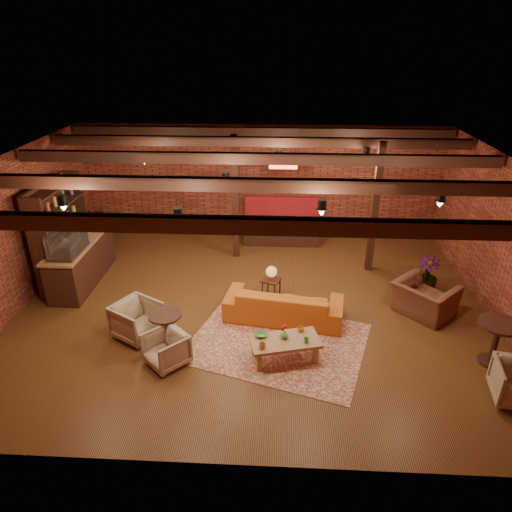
# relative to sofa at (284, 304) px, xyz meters

# --- Properties ---
(floor) EXTENTS (10.00, 10.00, 0.00)m
(floor) POSITION_rel_sofa_xyz_m (-0.67, 0.34, -0.35)
(floor) COLOR #361F0D
(floor) RESTS_ON ground
(ceiling) EXTENTS (10.00, 8.00, 0.02)m
(ceiling) POSITION_rel_sofa_xyz_m (-0.67, 0.34, 2.85)
(ceiling) COLOR black
(ceiling) RESTS_ON wall_back
(wall_back) EXTENTS (10.00, 0.02, 3.20)m
(wall_back) POSITION_rel_sofa_xyz_m (-0.67, 4.34, 1.25)
(wall_back) COLOR maroon
(wall_back) RESTS_ON ground
(wall_front) EXTENTS (10.00, 0.02, 3.20)m
(wall_front) POSITION_rel_sofa_xyz_m (-0.67, -3.66, 1.25)
(wall_front) COLOR maroon
(wall_front) RESTS_ON ground
(wall_left) EXTENTS (0.02, 8.00, 3.20)m
(wall_left) POSITION_rel_sofa_xyz_m (-5.67, 0.34, 1.25)
(wall_left) COLOR maroon
(wall_left) RESTS_ON ground
(wall_right) EXTENTS (0.02, 8.00, 3.20)m
(wall_right) POSITION_rel_sofa_xyz_m (4.33, 0.34, 1.25)
(wall_right) COLOR maroon
(wall_right) RESTS_ON ground
(ceiling_beams) EXTENTS (9.80, 6.40, 0.22)m
(ceiling_beams) POSITION_rel_sofa_xyz_m (-0.67, 0.34, 2.73)
(ceiling_beams) COLOR black
(ceiling_beams) RESTS_ON ceiling
(ceiling_pipe) EXTENTS (9.60, 0.12, 0.12)m
(ceiling_pipe) POSITION_rel_sofa_xyz_m (-0.67, 1.94, 2.50)
(ceiling_pipe) COLOR black
(ceiling_pipe) RESTS_ON ceiling
(post_left) EXTENTS (0.16, 0.16, 3.20)m
(post_left) POSITION_rel_sofa_xyz_m (-1.27, 2.94, 1.25)
(post_left) COLOR black
(post_left) RESTS_ON ground
(post_right) EXTENTS (0.16, 0.16, 3.20)m
(post_right) POSITION_rel_sofa_xyz_m (2.13, 2.34, 1.25)
(post_right) COLOR black
(post_right) RESTS_ON ground
(service_counter) EXTENTS (0.80, 2.50, 1.60)m
(service_counter) POSITION_rel_sofa_xyz_m (-4.77, 1.34, 0.45)
(service_counter) COLOR black
(service_counter) RESTS_ON ground
(plant_counter) EXTENTS (0.35, 0.39, 0.30)m
(plant_counter) POSITION_rel_sofa_xyz_m (-4.67, 1.54, 0.87)
(plant_counter) COLOR #337F33
(plant_counter) RESTS_ON service_counter
(shelving_hutch) EXTENTS (0.52, 2.00, 2.40)m
(shelving_hutch) POSITION_rel_sofa_xyz_m (-5.17, 1.44, 0.85)
(shelving_hutch) COLOR black
(shelving_hutch) RESTS_ON ground
(banquette) EXTENTS (2.10, 0.70, 1.00)m
(banquette) POSITION_rel_sofa_xyz_m (-0.07, 3.89, 0.15)
(banquette) COLOR maroon
(banquette) RESTS_ON ground
(service_sign) EXTENTS (0.86, 0.06, 0.30)m
(service_sign) POSITION_rel_sofa_xyz_m (-0.07, 3.44, 2.00)
(service_sign) COLOR #FF3219
(service_sign) RESTS_ON ceiling
(ceiling_spotlights) EXTENTS (6.40, 4.40, 0.28)m
(ceiling_spotlights) POSITION_rel_sofa_xyz_m (-0.67, 0.34, 2.51)
(ceiling_spotlights) COLOR black
(ceiling_spotlights) RESTS_ON ceiling
(rug) EXTENTS (3.81, 3.31, 0.01)m
(rug) POSITION_rel_sofa_xyz_m (-0.11, -0.85, -0.35)
(rug) COLOR maroon
(rug) RESTS_ON floor
(sofa) EXTENTS (2.53, 1.31, 0.70)m
(sofa) POSITION_rel_sofa_xyz_m (0.00, 0.00, 0.00)
(sofa) COLOR #B75A19
(sofa) RESTS_ON floor
(coffee_table) EXTENTS (1.36, 0.91, 0.68)m
(coffee_table) POSITION_rel_sofa_xyz_m (0.00, -1.33, 0.03)
(coffee_table) COLOR olive
(coffee_table) RESTS_ON floor
(side_table_lamp) EXTENTS (0.49, 0.49, 0.78)m
(side_table_lamp) POSITION_rel_sofa_xyz_m (-0.28, 0.83, 0.24)
(side_table_lamp) COLOR black
(side_table_lamp) RESTS_ON floor
(round_table_left) EXTENTS (0.63, 0.63, 0.66)m
(round_table_left) POSITION_rel_sofa_xyz_m (-2.23, -0.97, 0.09)
(round_table_left) COLOR black
(round_table_left) RESTS_ON floor
(armchair_a) EXTENTS (1.03, 1.04, 0.80)m
(armchair_a) POSITION_rel_sofa_xyz_m (-2.85, -0.77, 0.05)
(armchair_a) COLOR beige
(armchair_a) RESTS_ON floor
(armchair_b) EXTENTS (0.91, 0.91, 0.69)m
(armchair_b) POSITION_rel_sofa_xyz_m (-2.09, -1.57, -0.01)
(armchair_b) COLOR beige
(armchair_b) RESTS_ON floor
(armchair_right) EXTENTS (1.30, 1.32, 0.98)m
(armchair_right) POSITION_rel_sofa_xyz_m (2.94, 0.32, 0.14)
(armchair_right) COLOR brown
(armchair_right) RESTS_ON floor
(side_table_book) EXTENTS (0.61, 0.61, 0.59)m
(side_table_book) POSITION_rel_sofa_xyz_m (2.67, 0.88, 0.17)
(side_table_book) COLOR black
(side_table_book) RESTS_ON floor
(round_table_right) EXTENTS (0.72, 0.72, 0.85)m
(round_table_right) POSITION_rel_sofa_xyz_m (3.73, -1.23, 0.21)
(round_table_right) COLOR black
(round_table_right) RESTS_ON floor
(plant_tall) EXTENTS (1.88, 1.88, 2.59)m
(plant_tall) POSITION_rel_sofa_xyz_m (3.25, 1.30, 0.94)
(plant_tall) COLOR #4C7F4C
(plant_tall) RESTS_ON floor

